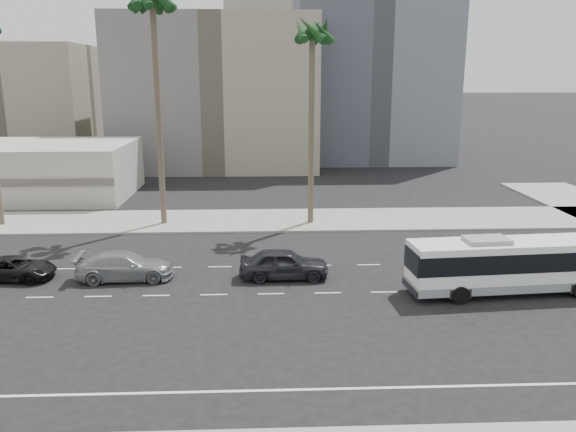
{
  "coord_description": "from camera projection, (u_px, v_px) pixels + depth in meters",
  "views": [
    {
      "loc": [
        -6.28,
        -28.26,
        11.21
      ],
      "look_at": [
        -4.94,
        4.0,
        3.24
      ],
      "focal_mm": 35.7,
      "sensor_mm": 36.0,
      "label": 1
    }
  ],
  "objects": [
    {
      "name": "palm_mid",
      "position": [
        153.0,
        6.0,
        40.26
      ],
      "size": [
        5.74,
        5.74,
        17.71
      ],
      "rotation": [
        0.0,
        0.0,
        -0.1
      ],
      "color": "brown",
      "rests_on": "ground"
    },
    {
      "name": "city_bus",
      "position": [
        510.0,
        264.0,
        29.94
      ],
      "size": [
        10.82,
        3.24,
        3.06
      ],
      "rotation": [
        0.0,
        0.0,
        0.08
      ],
      "color": "white",
      "rests_on": "ground"
    },
    {
      "name": "midrise_beige_far",
      "position": [
        24.0,
        104.0,
        75.53
      ],
      "size": [
        18.0,
        16.0,
        15.0
      ],
      "primitive_type": "cube",
      "color": "slate",
      "rests_on": "ground"
    },
    {
      "name": "commercial_low",
      "position": [
        12.0,
        170.0,
        53.76
      ],
      "size": [
        22.0,
        12.16,
        5.0
      ],
      "color": "#AFA99F",
      "rests_on": "ground"
    },
    {
      "name": "midrise_beige_west",
      "position": [
        218.0,
        93.0,
        71.36
      ],
      "size": [
        24.0,
        18.0,
        18.0
      ],
      "primitive_type": "cube",
      "color": "slate",
      "rests_on": "ground"
    },
    {
      "name": "sidewalk_north",
      "position": [
        344.0,
        219.0,
        45.37
      ],
      "size": [
        120.0,
        7.0,
        0.15
      ],
      "primitive_type": "cube",
      "color": "gray",
      "rests_on": "ground"
    },
    {
      "name": "car_c",
      "position": [
        13.0,
        268.0,
        32.14
      ],
      "size": [
        2.47,
        4.77,
        1.28
      ],
      "primitive_type": "imported",
      "rotation": [
        0.0,
        0.0,
        1.5
      ],
      "color": "black",
      "rests_on": "ground"
    },
    {
      "name": "highrise_far",
      "position": [
        420.0,
        35.0,
        278.17
      ],
      "size": [
        22.0,
        22.0,
        60.0
      ],
      "primitive_type": "cube",
      "color": "#595B5F",
      "rests_on": "ground"
    },
    {
      "name": "civic_tower",
      "position": [
        272.0,
        13.0,
        263.46
      ],
      "size": [
        42.0,
        42.0,
        129.0
      ],
      "color": "#B5AB9B",
      "rests_on": "ground"
    },
    {
      "name": "highrise_right",
      "position": [
        382.0,
        18.0,
        246.87
      ],
      "size": [
        26.0,
        26.0,
        70.0
      ],
      "primitive_type": "cube",
      "color": "#595B5F",
      "rests_on": "ground"
    },
    {
      "name": "car_b",
      "position": [
        125.0,
        266.0,
        32.12
      ],
      "size": [
        2.46,
        5.47,
        1.56
      ],
      "primitive_type": "imported",
      "rotation": [
        0.0,
        0.0,
        1.62
      ],
      "color": "gray",
      "rests_on": "ground"
    },
    {
      "name": "car_a",
      "position": [
        284.0,
        264.0,
        32.3
      ],
      "size": [
        2.03,
        5.03,
        1.71
      ],
      "primitive_type": "imported",
      "rotation": [
        0.0,
        0.0,
        1.57
      ],
      "color": "#232328",
      "rests_on": "ground"
    },
    {
      "name": "palm_near",
      "position": [
        312.0,
        38.0,
        41.03
      ],
      "size": [
        4.52,
        4.52,
        15.25
      ],
      "rotation": [
        0.0,
        0.0,
        -0.05
      ],
      "color": "brown",
      "rests_on": "ground"
    },
    {
      "name": "ground",
      "position": [
        384.0,
        292.0,
        30.35
      ],
      "size": [
        700.0,
        700.0,
        0.0
      ],
      "primitive_type": "plane",
      "color": "black",
      "rests_on": "ground"
    },
    {
      "name": "midrise_gray_center",
      "position": [
        368.0,
        61.0,
        78.0
      ],
      "size": [
        20.0,
        20.0,
        26.0
      ],
      "primitive_type": "cube",
      "color": "#51545E",
      "rests_on": "ground"
    }
  ]
}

